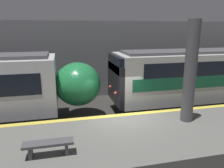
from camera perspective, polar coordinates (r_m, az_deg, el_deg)
The scene contains 5 objects.
ground_plane at distance 10.40m, azimuth 2.56°, elevation -13.13°, with size 120.00×120.00×0.00m, color #33302D.
platform at distance 8.55m, azimuth 6.24°, elevation -15.76°, with size 40.00×3.84×1.06m.
station_rear_barrier at distance 15.50m, azimuth -3.69°, elevation 6.38°, with size 50.00×0.15×5.28m.
support_pillar_near at distance 9.22m, azimuth 19.75°, elevation 2.87°, with size 0.48×0.48×4.10m.
platform_bench at distance 7.09m, azimuth -16.26°, elevation -15.12°, with size 1.50×0.40×0.45m.
Camera 1 is at (-2.56, -8.85, 4.82)m, focal length 35.00 mm.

